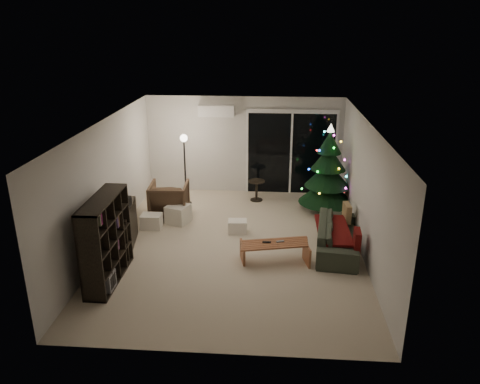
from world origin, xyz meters
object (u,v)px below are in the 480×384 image
object	(u,v)px
media_cabinet	(120,228)
christmas_tree	(328,169)
coffee_table	(274,252)
armchair	(169,199)
sofa	(338,236)
bookshelf	(95,239)

from	to	relation	value
media_cabinet	christmas_tree	distance (m)	4.83
media_cabinet	christmas_tree	xyz separation A→B (m)	(4.27, 2.17, 0.64)
media_cabinet	christmas_tree	bearing A→B (deg)	18.50
coffee_table	armchair	bearing A→B (deg)	126.69
sofa	media_cabinet	bearing A→B (deg)	99.72
armchair	sofa	world-z (taller)	armchair
media_cabinet	christmas_tree	size ratio (longest dim) A/B	0.63
sofa	christmas_tree	world-z (taller)	christmas_tree
bookshelf	media_cabinet	distance (m)	1.28
media_cabinet	coffee_table	bearing A→B (deg)	-16.17
bookshelf	coffee_table	xyz separation A→B (m)	(3.06, 0.82, -0.56)
coffee_table	christmas_tree	xyz separation A→B (m)	(1.20, 2.58, 0.85)
bookshelf	sofa	size ratio (longest dim) A/B	0.77
armchair	coffee_table	bearing A→B (deg)	135.98
armchair	christmas_tree	distance (m)	3.73
sofa	coffee_table	distance (m)	1.39
coffee_table	christmas_tree	bearing A→B (deg)	52.34
christmas_tree	armchair	bearing A→B (deg)	-172.23
sofa	armchair	bearing A→B (deg)	75.19
coffee_table	media_cabinet	bearing A→B (deg)	159.61
bookshelf	armchair	xyz separation A→B (m)	(0.63, 2.90, -0.36)
sofa	christmas_tree	size ratio (longest dim) A/B	0.94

